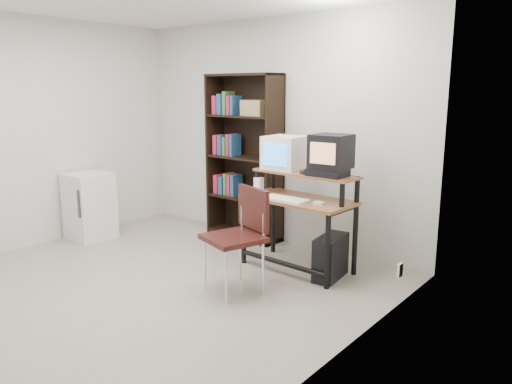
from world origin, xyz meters
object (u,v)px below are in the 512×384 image
Objects in this scene: mini_fridge at (90,206)px; pc_tower at (331,257)px; crt_monitor at (285,153)px; crt_tv at (331,152)px; computer_desk at (299,203)px; school_chair at (241,228)px; bookshelf at (245,156)px.

pc_tower is at bearing 14.82° from mini_fridge.
crt_monitor is at bearing 158.12° from pc_tower.
crt_tv reaches higher than mini_fridge.
computer_desk is 1.42× the size of mini_fridge.
crt_monitor is 0.90× the size of pc_tower.
school_chair reaches higher than mini_fridge.
mini_fridge is at bearing -167.03° from crt_tv.
crt_monitor is 0.43× the size of school_chair.
crt_tv is 1.52m from bookshelf.
crt_monitor is 0.58m from crt_tv.
crt_monitor is 1.11m from school_chair.
crt_tv is 0.82× the size of pc_tower.
pc_tower is at bearing -18.16° from bookshelf.
computer_desk reaches higher than school_chair.
school_chair is 2.47m from mini_fridge.
crt_monitor is at bearing 22.60° from mini_fridge.
bookshelf is (-0.86, 0.39, -0.14)m from crt_monitor.
bookshelf reaches higher than crt_monitor.
pc_tower is 0.56× the size of mini_fridge.
mini_fridge reaches higher than pc_tower.
pc_tower is 0.98m from school_chair.
pc_tower is (0.40, -0.03, -0.47)m from computer_desk.
pc_tower is at bearing -1.71° from computer_desk.
crt_tv is at bearing 21.68° from computer_desk.
bookshelf reaches higher than mini_fridge.
computer_desk is 0.61m from pc_tower.
mini_fridge is (-2.55, -0.74, -0.27)m from computer_desk.
school_chair reaches higher than pc_tower.
school_chair is 0.48× the size of bookshelf.
crt_tv is 1.15m from school_chair.
mini_fridge is (-2.46, 0.05, -0.18)m from school_chair.
school_chair is (0.20, -0.93, -0.56)m from crt_monitor.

